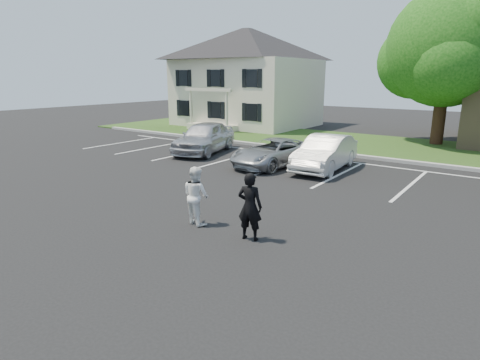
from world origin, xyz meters
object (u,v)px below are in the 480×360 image
man_black_suit (250,206)px  car_silver_minivan (273,153)px  tree (449,50)px  car_white_sedan (325,153)px  man_white_shirt (196,195)px  car_silver_west (204,137)px  house (247,78)px

man_black_suit → car_silver_minivan: size_ratio=0.39×
tree → car_white_sedan: size_ratio=1.98×
man_black_suit → man_white_shirt: (-1.82, 0.07, -0.05)m
man_white_shirt → man_black_suit: bearing=-169.8°
man_black_suit → man_white_shirt: man_black_suit is taller
tree → car_silver_minivan: (-4.95, -10.62, -4.74)m
man_black_suit → man_white_shirt: size_ratio=1.06×
car_white_sedan → tree: bearing=70.2°
man_black_suit → car_white_sedan: size_ratio=0.38×
tree → car_silver_west: bearing=-134.0°
house → car_white_sedan: size_ratio=2.31×
tree → car_silver_minivan: tree is taller
car_silver_minivan → man_white_shirt: bearing=-67.1°
man_black_suit → man_white_shirt: 1.82m
tree → man_black_suit: size_ratio=5.15×
tree → man_black_suit: (-1.02, -18.21, -4.49)m
man_black_suit → car_silver_west: bearing=-57.2°
house → car_silver_west: bearing=-65.4°
tree → car_silver_west: size_ratio=1.82×
house → car_silver_west: (5.23, -11.42, -3.01)m
house → car_silver_west: house is taller
man_white_shirt → tree: bearing=-86.7°
man_black_suit → tree: bearing=-106.5°
car_silver_minivan → car_silver_west: bearing=178.8°
house → car_silver_minivan: bearing=-50.8°
man_white_shirt → car_silver_minivan: man_white_shirt is taller
tree → man_white_shirt: 18.92m
car_silver_west → car_white_sedan: 6.85m
tree → car_white_sedan: tree is taller
man_white_shirt → car_silver_minivan: bearing=-62.1°
house → tree: (14.84, -1.48, 1.52)m
man_black_suit → car_silver_west: 11.91m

